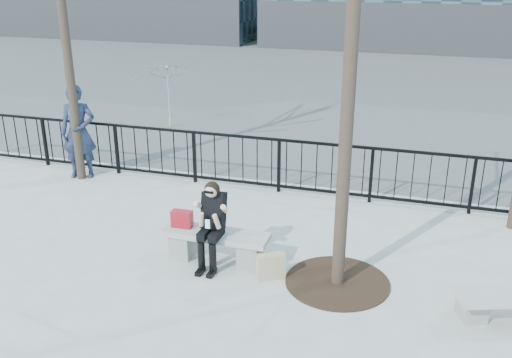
# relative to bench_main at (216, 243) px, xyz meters

# --- Properties ---
(ground) EXTENTS (120.00, 120.00, 0.00)m
(ground) POSITION_rel_bench_main_xyz_m (0.00, 0.00, -0.30)
(ground) COLOR #9A9A95
(ground) RESTS_ON ground
(street_surface) EXTENTS (60.00, 23.00, 0.01)m
(street_surface) POSITION_rel_bench_main_xyz_m (0.00, 15.00, -0.30)
(street_surface) COLOR #474747
(street_surface) RESTS_ON ground
(railing) EXTENTS (14.00, 0.06, 1.10)m
(railing) POSITION_rel_bench_main_xyz_m (0.00, 3.00, 0.25)
(railing) COLOR black
(railing) RESTS_ON ground
(tree_grate) EXTENTS (1.50, 1.50, 0.02)m
(tree_grate) POSITION_rel_bench_main_xyz_m (1.90, -0.10, -0.29)
(tree_grate) COLOR black
(tree_grate) RESTS_ON ground
(bench_main) EXTENTS (1.65, 0.46, 0.49)m
(bench_main) POSITION_rel_bench_main_xyz_m (0.00, 0.00, 0.00)
(bench_main) COLOR slate
(bench_main) RESTS_ON ground
(seated_woman) EXTENTS (0.50, 0.64, 1.34)m
(seated_woman) POSITION_rel_bench_main_xyz_m (0.00, -0.16, 0.37)
(seated_woman) COLOR black
(seated_woman) RESTS_ON ground
(handbag) EXTENTS (0.32, 0.16, 0.26)m
(handbag) POSITION_rel_bench_main_xyz_m (-0.55, 0.02, 0.32)
(handbag) COLOR maroon
(handbag) RESTS_ON bench_main
(shopping_bag) EXTENTS (0.43, 0.34, 0.39)m
(shopping_bag) POSITION_rel_bench_main_xyz_m (0.95, -0.26, -0.11)
(shopping_bag) COLOR beige
(shopping_bag) RESTS_ON ground
(standing_man) EXTENTS (0.84, 0.70, 1.98)m
(standing_man) POSITION_rel_bench_main_xyz_m (-4.03, 2.60, 0.69)
(standing_man) COLOR black
(standing_man) RESTS_ON ground
(vendor_umbrella) EXTENTS (2.58, 2.60, 1.78)m
(vendor_umbrella) POSITION_rel_bench_main_xyz_m (-3.89, 6.60, 0.59)
(vendor_umbrella) COLOR yellow
(vendor_umbrella) RESTS_ON ground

